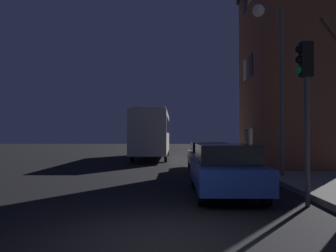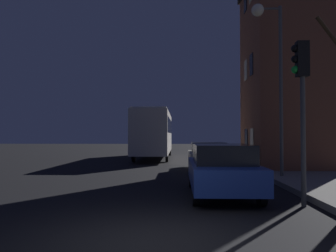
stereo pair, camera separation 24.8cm
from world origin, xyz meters
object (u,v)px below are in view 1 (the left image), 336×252
object	(u,v)px
streetlamp	(270,51)
traffic_light	(305,88)
car_near_lane	(225,169)
car_mid_lane	(207,155)
bus	(152,131)

from	to	relation	value
streetlamp	traffic_light	world-z (taller)	streetlamp
car_near_lane	car_mid_lane	distance (m)	6.99
car_near_lane	car_mid_lane	bearing A→B (deg)	88.42
bus	car_mid_lane	distance (m)	9.23
streetlamp	bus	xyz separation A→B (m)	(-5.56, 12.12, -3.09)
traffic_light	car_near_lane	distance (m)	3.21
car_mid_lane	traffic_light	bearing A→B (deg)	-78.90
traffic_light	car_mid_lane	bearing A→B (deg)	101.10
traffic_light	car_near_lane	xyz separation A→B (m)	(-1.84, 1.43, -2.21)
bus	traffic_light	bearing A→B (deg)	-73.42
streetlamp	car_mid_lane	world-z (taller)	streetlamp
streetlamp	traffic_light	xyz separation A→B (m)	(-0.53, -4.78, -2.20)
streetlamp	car_near_lane	distance (m)	6.02
bus	car_near_lane	size ratio (longest dim) A/B	2.40
bus	car_near_lane	bearing A→B (deg)	-78.36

